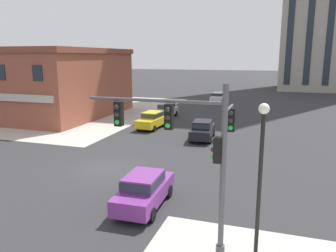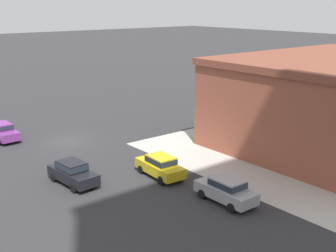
{
  "view_description": "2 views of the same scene",
  "coord_description": "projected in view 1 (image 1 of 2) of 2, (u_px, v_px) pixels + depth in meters",
  "views": [
    {
      "loc": [
        10.35,
        -18.35,
        7.15
      ],
      "look_at": [
        3.96,
        1.22,
        2.84
      ],
      "focal_mm": 35.67,
      "sensor_mm": 36.0,
      "label": 1
    },
    {
      "loc": [
        18.07,
        37.59,
        12.78
      ],
      "look_at": [
        -2.76,
        11.81,
        3.63
      ],
      "focal_mm": 47.69,
      "sensor_mm": 36.0,
      "label": 2
    }
  ],
  "objects": [
    {
      "name": "ground_plane",
      "position": [
        104.0,
        168.0,
        21.68
      ],
      "size": [
        320.0,
        320.0,
        0.0
      ],
      "primitive_type": "plane",
      "color": "#2D2D30"
    },
    {
      "name": "car_main_southbound_far",
      "position": [
        166.0,
        110.0,
        39.63
      ],
      "size": [
        1.92,
        4.41,
        1.68
      ],
      "color": "#99999E",
      "rests_on": "ground"
    },
    {
      "name": "street_lamp_corner_near",
      "position": [
        261.0,
        167.0,
        11.08
      ],
      "size": [
        0.36,
        0.36,
        5.69
      ],
      "color": "black",
      "rests_on": "ground"
    },
    {
      "name": "traffic_signal_main",
      "position": [
        197.0,
        147.0,
        11.76
      ],
      "size": [
        5.21,
        2.09,
        6.29
      ],
      "color": "#4C4C51",
      "rests_on": "ground"
    },
    {
      "name": "sidewalk_far_corner",
      "position": [
        46.0,
        109.0,
        46.37
      ],
      "size": [
        32.0,
        32.0,
        0.02
      ],
      "primitive_type": "cube",
      "color": "#B7B2A8",
      "rests_on": "ground"
    },
    {
      "name": "car_parked_curb",
      "position": [
        152.0,
        119.0,
        33.58
      ],
      "size": [
        2.09,
        4.5,
        1.68
      ],
      "color": "gold",
      "rests_on": "ground"
    },
    {
      "name": "car_cross_far",
      "position": [
        144.0,
        189.0,
        15.98
      ],
      "size": [
        2.0,
        4.45,
        1.68
      ],
      "color": "#7A3389",
      "rests_on": "ground"
    },
    {
      "name": "car_main_northbound_near",
      "position": [
        202.0,
        129.0,
        29.09
      ],
      "size": [
        2.17,
        4.53,
        1.68
      ],
      "color": "black",
      "rests_on": "ground"
    },
    {
      "name": "car_main_northbound_far",
      "position": [
        218.0,
        97.0,
        51.82
      ],
      "size": [
        1.98,
        4.45,
        1.68
      ],
      "color": "silver",
      "rests_on": "ground"
    },
    {
      "name": "storefront_block_near_corner",
      "position": [
        26.0,
        81.0,
        42.08
      ],
      "size": [
        22.25,
        17.06,
        8.07
      ],
      "color": "brown",
      "rests_on": "ground"
    }
  ]
}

